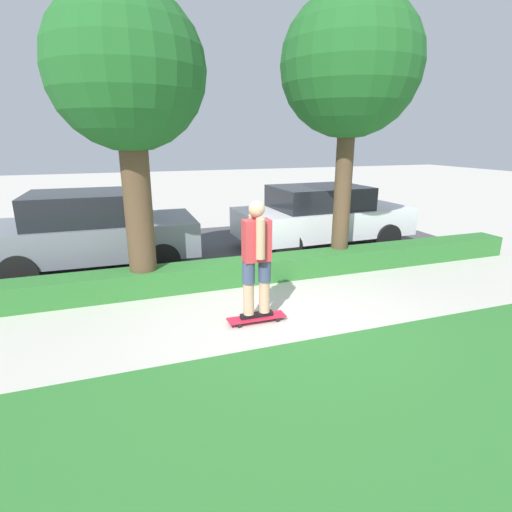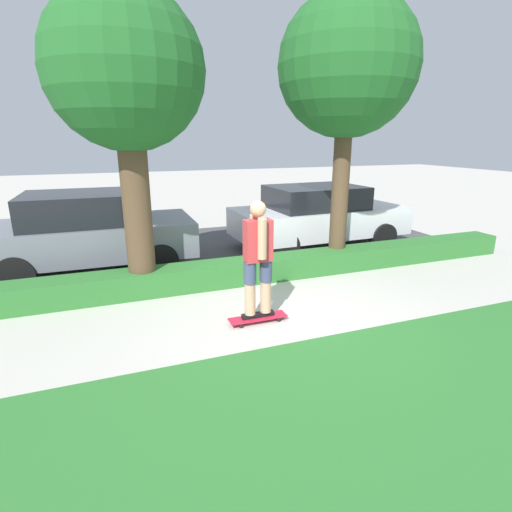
# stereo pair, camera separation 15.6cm
# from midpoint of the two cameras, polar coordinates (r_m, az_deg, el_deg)

# --- Properties ---
(ground_plane) EXTENTS (60.00, 60.00, 0.00)m
(ground_plane) POSITION_cam_midpoint_polar(r_m,az_deg,el_deg) (6.62, 3.92, -8.09)
(ground_plane) COLOR #BCB7AD
(grass_lawn_strip) EXTENTS (12.73, 4.00, 0.01)m
(grass_lawn_strip) POSITION_cam_midpoint_polar(r_m,az_deg,el_deg) (4.43, 20.62, -22.99)
(grass_lawn_strip) COLOR #2D702D
(grass_lawn_strip) RESTS_ON ground_plane
(street_asphalt) EXTENTS (12.73, 5.00, 0.01)m
(street_asphalt) POSITION_cam_midpoint_polar(r_m,az_deg,el_deg) (10.38, -5.18, 1.10)
(street_asphalt) COLOR #474749
(street_asphalt) RESTS_ON ground_plane
(hedge_row) EXTENTS (12.73, 0.60, 0.45)m
(hedge_row) POSITION_cam_midpoint_polar(r_m,az_deg,el_deg) (7.93, -0.58, -2.07)
(hedge_row) COLOR #2D702D
(hedge_row) RESTS_ON ground_plane
(skateboard) EXTENTS (0.91, 0.24, 0.09)m
(skateboard) POSITION_cam_midpoint_polar(r_m,az_deg,el_deg) (6.26, 0.80, -8.83)
(skateboard) COLOR red
(skateboard) RESTS_ON ground_plane
(skater_person) EXTENTS (0.52, 0.47, 1.80)m
(skater_person) POSITION_cam_midpoint_polar(r_m,az_deg,el_deg) (5.90, 0.84, -0.18)
(skater_person) COLOR black
(skater_person) RESTS_ON skateboard
(tree_near) EXTENTS (2.53, 2.53, 5.05)m
(tree_near) POSITION_cam_midpoint_polar(r_m,az_deg,el_deg) (7.23, -17.27, 23.29)
(tree_near) COLOR brown
(tree_near) RESTS_ON ground_plane
(tree_mid) EXTENTS (2.73, 2.73, 5.46)m
(tree_mid) POSITION_cam_midpoint_polar(r_m,az_deg,el_deg) (8.70, 13.87, 24.64)
(tree_mid) COLOR brown
(tree_mid) RESTS_ON ground_plane
(parked_car_front) EXTENTS (4.24, 2.06, 1.68)m
(parked_car_front) POSITION_cam_midpoint_polar(r_m,az_deg,el_deg) (9.14, -21.96, 3.40)
(parked_car_front) COLOR slate
(parked_car_front) RESTS_ON ground_plane
(parked_car_middle) EXTENTS (4.50, 2.09, 1.58)m
(parked_car_middle) POSITION_cam_midpoint_polar(r_m,az_deg,el_deg) (10.51, 9.78, 5.71)
(parked_car_middle) COLOR silver
(parked_car_middle) RESTS_ON ground_plane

